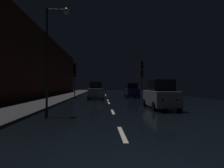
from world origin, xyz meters
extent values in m
cube|color=black|center=(0.00, 24.50, -0.01)|extent=(25.97, 84.00, 0.02)
cube|color=#28282B|center=(-6.79, 24.50, 0.07)|extent=(4.40, 84.00, 0.15)
cube|color=#472319|center=(-9.39, 21.00, 4.79)|extent=(0.80, 63.00, 9.58)
cube|color=beige|center=(0.00, 3.00, 0.01)|extent=(0.16, 2.20, 0.01)
cube|color=beige|center=(0.00, 8.60, 0.01)|extent=(0.16, 2.20, 0.01)
cube|color=beige|center=(0.00, 15.02, 0.01)|extent=(0.16, 2.20, 0.01)
cube|color=beige|center=(0.00, 18.42, 0.01)|extent=(0.16, 2.20, 0.01)
cube|color=beige|center=(0.00, 32.48, 0.01)|extent=(0.16, 2.20, 0.01)
cube|color=beige|center=(0.00, 28.71, 0.01)|extent=(0.16, 2.20, 0.01)
cylinder|color=#38383A|center=(4.49, 20.68, 1.43)|extent=(0.12, 0.12, 2.86)
cube|color=black|center=(4.49, 20.68, 3.81)|extent=(0.32, 0.35, 1.90)
sphere|color=black|center=(4.49, 20.50, 4.44)|extent=(0.22, 0.22, 0.22)
sphere|color=orange|center=(4.49, 20.50, 3.81)|extent=(0.22, 0.22, 0.22)
sphere|color=black|center=(4.49, 20.50, 3.18)|extent=(0.22, 0.22, 0.22)
cylinder|color=#38383A|center=(-4.49, 23.32, 1.45)|extent=(0.12, 0.12, 2.90)
cube|color=black|center=(-4.49, 23.32, 3.85)|extent=(0.37, 0.40, 1.90)
sphere|color=black|center=(-4.52, 23.14, 4.49)|extent=(0.22, 0.22, 0.22)
sphere|color=black|center=(-4.52, 23.14, 3.85)|extent=(0.22, 0.22, 0.22)
sphere|color=#19D84C|center=(-4.52, 23.14, 3.22)|extent=(0.22, 0.22, 0.22)
cylinder|color=#2D2D30|center=(-4.69, 10.43, 3.64)|extent=(0.16, 0.16, 7.29)
cylinder|color=#2D2D30|center=(-3.99, 10.43, 7.24)|extent=(1.40, 0.10, 0.10)
sphere|color=beige|center=(-3.29, 10.43, 7.14)|extent=(0.44, 0.44, 0.44)
cube|color=#A5A8AD|center=(-1.47, 21.50, 0.79)|extent=(1.84, 4.28, 1.12)
cube|color=black|center=(-1.47, 21.65, 1.78)|extent=(1.56, 2.14, 0.86)
cylinder|color=black|center=(-0.57, 20.00, 0.33)|extent=(0.22, 0.65, 0.65)
cylinder|color=black|center=(-2.37, 20.00, 0.33)|extent=(0.22, 0.65, 0.65)
cylinder|color=black|center=(-0.57, 23.00, 0.33)|extent=(0.22, 0.65, 0.65)
cylinder|color=black|center=(-2.37, 23.00, 0.33)|extent=(0.22, 0.65, 0.65)
sphere|color=white|center=(-0.97, 19.40, 0.79)|extent=(0.18, 0.18, 0.18)
sphere|color=white|center=(-1.98, 19.40, 0.79)|extent=(0.18, 0.18, 0.18)
sphere|color=red|center=(-0.97, 23.60, 0.79)|extent=(0.18, 0.18, 0.18)
sphere|color=red|center=(-1.98, 23.60, 0.79)|extent=(0.18, 0.18, 0.18)
cube|color=#A5A8AD|center=(3.69, 10.46, 0.76)|extent=(1.76, 4.10, 1.08)
cube|color=black|center=(3.69, 10.31, 1.70)|extent=(1.50, 2.05, 0.82)
cylinder|color=black|center=(2.83, 11.89, 0.31)|extent=(0.22, 0.63, 0.63)
cylinder|color=black|center=(4.55, 11.89, 0.31)|extent=(0.22, 0.63, 0.63)
cylinder|color=black|center=(2.83, 9.02, 0.31)|extent=(0.22, 0.63, 0.63)
cylinder|color=black|center=(4.55, 9.02, 0.31)|extent=(0.22, 0.63, 0.63)
sphere|color=slate|center=(3.20, 12.47, 0.76)|extent=(0.18, 0.18, 0.18)
sphere|color=slate|center=(4.17, 12.47, 0.76)|extent=(0.18, 0.18, 0.18)
sphere|color=red|center=(3.20, 8.45, 0.76)|extent=(0.18, 0.18, 0.18)
sphere|color=red|center=(4.17, 8.45, 0.76)|extent=(0.18, 0.18, 0.18)
cube|color=#141E51|center=(3.69, 24.08, 0.73)|extent=(1.70, 3.98, 1.04)
cube|color=black|center=(3.69, 23.94, 1.65)|extent=(1.45, 1.99, 0.80)
cylinder|color=black|center=(2.85, 25.47, 0.30)|extent=(0.21, 0.61, 0.61)
cylinder|color=black|center=(4.52, 25.47, 0.30)|extent=(0.21, 0.61, 0.61)
cylinder|color=black|center=(2.85, 22.69, 0.30)|extent=(0.21, 0.61, 0.61)
cylinder|color=black|center=(4.52, 22.69, 0.30)|extent=(0.21, 0.61, 0.61)
sphere|color=slate|center=(3.22, 26.03, 0.73)|extent=(0.17, 0.17, 0.17)
sphere|color=slate|center=(4.16, 26.03, 0.73)|extent=(0.17, 0.17, 0.17)
sphere|color=red|center=(3.22, 22.13, 0.73)|extent=(0.17, 0.17, 0.17)
sphere|color=red|center=(4.16, 22.13, 0.73)|extent=(0.17, 0.17, 0.17)
camera|label=1|loc=(-0.72, -3.62, 1.68)|focal=30.58mm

